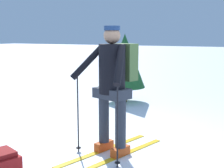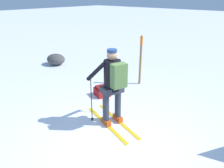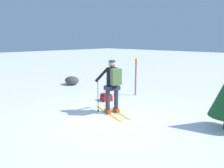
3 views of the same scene
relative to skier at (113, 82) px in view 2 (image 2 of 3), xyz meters
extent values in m
plane|color=white|center=(-0.37, 0.40, -1.05)|extent=(80.00, 80.00, 0.00)
cube|color=gold|center=(0.08, 0.14, -1.05)|extent=(1.73, 0.64, 0.01)
cube|color=#C64714|center=(0.08, 0.14, -0.98)|extent=(0.32, 0.20, 0.12)
cylinder|color=#2D333D|center=(0.08, 0.14, -0.55)|extent=(0.15, 0.15, 0.74)
cube|color=gold|center=(-0.02, -0.16, -1.05)|extent=(1.73, 0.64, 0.01)
cube|color=#C64714|center=(-0.02, -0.16, -0.98)|extent=(0.32, 0.20, 0.12)
cylinder|color=#2D333D|center=(-0.02, -0.16, -0.55)|extent=(0.15, 0.15, 0.74)
cube|color=#2D333D|center=(0.03, -0.01, -0.18)|extent=(0.44, 0.55, 0.14)
cylinder|color=black|center=(0.03, -0.01, 0.16)|extent=(0.37, 0.37, 0.68)
sphere|color=tan|center=(0.03, -0.01, 0.61)|extent=(0.23, 0.23, 0.23)
cylinder|color=navy|center=(0.03, -0.01, 0.71)|extent=(0.22, 0.22, 0.06)
cube|color=#4C6B38|center=(-0.23, 0.08, 0.24)|extent=(0.28, 0.37, 0.52)
cylinder|color=black|center=(0.43, 0.26, -0.48)|extent=(0.02, 0.02, 1.15)
cylinder|color=black|center=(0.43, 0.26, -0.99)|extent=(0.07, 0.07, 0.01)
cylinder|color=black|center=(0.29, 0.22, 0.25)|extent=(0.50, 0.23, 0.50)
cylinder|color=black|center=(0.20, -0.47, -0.48)|extent=(0.02, 0.02, 1.15)
cylinder|color=black|center=(0.20, -0.47, -0.99)|extent=(0.07, 0.07, 0.01)
cylinder|color=black|center=(0.11, -0.35, 0.25)|extent=(0.37, 0.45, 0.50)
cube|color=maroon|center=(1.25, -0.94, -0.94)|extent=(0.54, 0.52, 0.23)
cube|color=maroon|center=(1.25, -0.94, -0.79)|extent=(0.45, 0.42, 0.06)
cylinder|color=olive|center=(0.93, -2.47, -0.23)|extent=(0.07, 0.07, 1.64)
cylinder|color=orange|center=(0.93, -2.47, 0.44)|extent=(0.08, 0.08, 0.29)
ellipsoid|color=#474442|center=(4.92, -1.89, -0.82)|extent=(0.84, 0.72, 0.46)
camera|label=1|loc=(3.85, 1.84, 0.63)|focal=50.00mm
camera|label=2|loc=(-2.94, 3.37, 1.82)|focal=35.00mm
camera|label=3|loc=(-4.90, 5.11, 1.40)|focal=35.00mm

